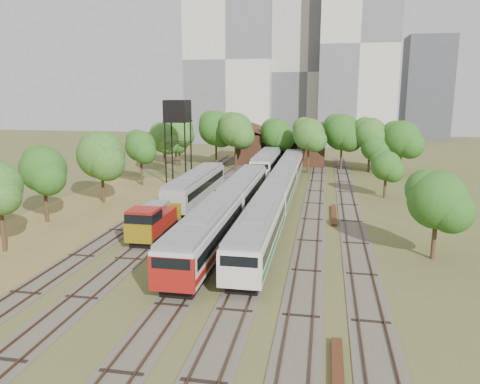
% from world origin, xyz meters
% --- Properties ---
extents(ground, '(240.00, 240.00, 0.00)m').
position_xyz_m(ground, '(0.00, 0.00, 0.00)').
color(ground, '#475123').
rests_on(ground, ground).
extents(dry_grass_patch, '(14.00, 60.00, 0.04)m').
position_xyz_m(dry_grass_patch, '(-18.00, 8.00, 0.02)').
color(dry_grass_patch, brown).
rests_on(dry_grass_patch, ground).
extents(tracks, '(24.60, 80.00, 0.19)m').
position_xyz_m(tracks, '(-0.67, 25.00, 0.04)').
color(tracks, '#4C473D').
rests_on(tracks, ground).
extents(railcar_red_set, '(2.98, 34.58, 3.68)m').
position_xyz_m(railcar_red_set, '(-2.00, 13.32, 1.95)').
color(railcar_red_set, black).
rests_on(railcar_red_set, ground).
extents(railcar_green_set, '(2.90, 52.08, 3.59)m').
position_xyz_m(railcar_green_set, '(2.00, 23.36, 1.90)').
color(railcar_green_set, black).
rests_on(railcar_green_set, ground).
extents(railcar_rear, '(3.01, 16.08, 3.73)m').
position_xyz_m(railcar_rear, '(-2.00, 42.89, 1.97)').
color(railcar_rear, black).
rests_on(railcar_rear, ground).
extents(shunter_locomotive, '(2.48, 8.10, 3.25)m').
position_xyz_m(shunter_locomotive, '(-8.00, 8.47, 1.53)').
color(shunter_locomotive, black).
rests_on(shunter_locomotive, ground).
extents(old_grey_coach, '(2.88, 18.00, 3.56)m').
position_xyz_m(old_grey_coach, '(-8.00, 23.29, 1.94)').
color(old_grey_coach, black).
rests_on(old_grey_coach, ground).
extents(water_tower, '(3.45, 3.45, 11.91)m').
position_xyz_m(water_tower, '(-14.14, 35.79, 10.04)').
color(water_tower, black).
rests_on(water_tower, ground).
extents(rail_pile_far, '(0.52, 8.34, 0.27)m').
position_xyz_m(rail_pile_far, '(8.20, 19.73, 0.14)').
color(rail_pile_far, '#502A16').
rests_on(rail_pile_far, ground).
extents(maintenance_shed, '(16.45, 11.55, 7.58)m').
position_xyz_m(maintenance_shed, '(-1.00, 57.98, 2.91)').
color(maintenance_shed, '#3A1F15').
rests_on(maintenance_shed, ground).
extents(tree_band_left, '(7.71, 62.81, 8.56)m').
position_xyz_m(tree_band_left, '(-19.37, 23.43, 5.56)').
color(tree_band_left, '#382616').
rests_on(tree_band_left, ground).
extents(tree_band_far, '(43.31, 11.07, 9.79)m').
position_xyz_m(tree_band_far, '(1.15, 50.05, 6.29)').
color(tree_band_far, '#382616').
rests_on(tree_band_far, ground).
extents(tree_band_right, '(5.34, 45.39, 7.09)m').
position_xyz_m(tree_band_right, '(15.18, 28.38, 4.45)').
color(tree_band_right, '#382616').
rests_on(tree_band_right, ground).
extents(tower_left, '(22.00, 16.00, 42.00)m').
position_xyz_m(tower_left, '(-18.00, 95.00, 21.00)').
color(tower_left, beige).
rests_on(tower_left, ground).
extents(tower_centre, '(20.00, 18.00, 36.00)m').
position_xyz_m(tower_centre, '(2.00, 100.00, 18.00)').
color(tower_centre, '#B1AAA1').
rests_on(tower_centre, ground).
extents(tower_right, '(18.00, 16.00, 48.00)m').
position_xyz_m(tower_right, '(14.00, 92.00, 24.00)').
color(tower_right, beige).
rests_on(tower_right, ground).
extents(tower_far_right, '(12.00, 12.00, 28.00)m').
position_xyz_m(tower_far_right, '(34.00, 110.00, 14.00)').
color(tower_far_right, '#414349').
rests_on(tower_far_right, ground).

